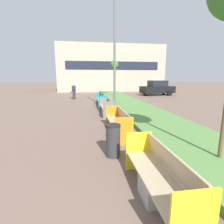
{
  "coord_description": "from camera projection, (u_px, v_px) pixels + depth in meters",
  "views": [
    {
      "loc": [
        -0.33,
        1.28,
        2.2
      ],
      "look_at": [
        0.9,
        9.32,
        0.6
      ],
      "focal_mm": 28.0,
      "sensor_mm": 36.0,
      "label": 1
    }
  ],
  "objects": [
    {
      "name": "sapling_tree_far",
      "position": [
        114.0,
        65.0,
        19.99
      ],
      "size": [
        0.95,
        0.95,
        4.14
      ],
      "color": "brown",
      "rests_on": "ground"
    },
    {
      "name": "street_lamp_post",
      "position": [
        115.0,
        49.0,
        10.82
      ],
      "size": [
        0.24,
        0.44,
        7.08
      ],
      "color": "#56595B",
      "rests_on": "ground"
    },
    {
      "name": "bench_teal_frame",
      "position": [
        102.0,
        101.0,
        13.69
      ],
      "size": [
        0.65,
        2.31,
        0.94
      ],
      "color": "#9E9B96",
      "rests_on": "ground"
    },
    {
      "name": "building_backdrop",
      "position": [
        110.0,
        69.0,
        30.62
      ],
      "size": [
        16.97,
        8.15,
        7.34
      ],
      "color": "tan",
      "rests_on": "ground"
    },
    {
      "name": "bench_grey_frame",
      "position": [
        107.0,
        109.0,
        10.54
      ],
      "size": [
        0.65,
        2.12,
        0.94
      ],
      "color": "#9E9B96",
      "rests_on": "ground"
    },
    {
      "name": "planter_grass_strip",
      "position": [
        141.0,
        111.0,
        11.33
      ],
      "size": [
        2.8,
        120.0,
        0.18
      ],
      "color": "#568442",
      "rests_on": "ground"
    },
    {
      "name": "bench_orange_frame",
      "position": [
        118.0,
        124.0,
        6.95
      ],
      "size": [
        0.65,
        2.48,
        0.94
      ],
      "color": "#9E9B96",
      "rests_on": "ground"
    },
    {
      "name": "pedestrian_walking",
      "position": [
        74.0,
        92.0,
        18.03
      ],
      "size": [
        0.53,
        0.24,
        1.57
      ],
      "color": "#232633",
      "rests_on": "ground"
    },
    {
      "name": "parked_car_distant",
      "position": [
        157.0,
        88.0,
        22.16
      ],
      "size": [
        4.4,
        2.31,
        1.86
      ],
      "rotation": [
        0.0,
        0.0,
        0.14
      ],
      "color": "black",
      "rests_on": "ground"
    },
    {
      "name": "bench_yellow_frame",
      "position": [
        159.0,
        180.0,
        3.17
      ],
      "size": [
        0.65,
        2.23,
        0.94
      ],
      "color": "#9E9B96",
      "rests_on": "ground"
    },
    {
      "name": "litter_bin",
      "position": [
        113.0,
        140.0,
        4.9
      ],
      "size": [
        0.42,
        0.42,
        0.94
      ],
      "color": "#2D2D30",
      "rests_on": "ground"
    }
  ]
}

